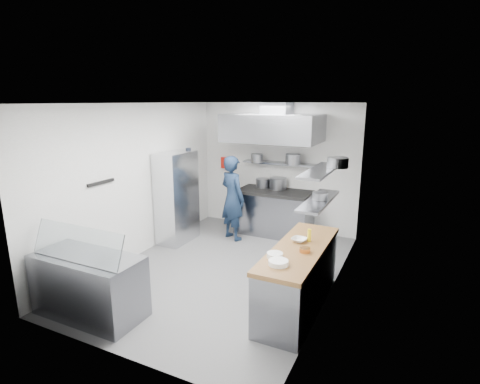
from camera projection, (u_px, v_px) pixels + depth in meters
The scene contains 35 objects.
floor at pixel (225, 270), 6.45m from camera, with size 5.00×5.00×0.00m, color #48484A.
ceiling at pixel (223, 103), 5.78m from camera, with size 5.00×5.00×0.00m, color silver.
wall_back at pixel (277, 167), 8.31m from camera, with size 3.60×0.02×2.80m, color white.
wall_front at pixel (112, 241), 3.93m from camera, with size 3.60×0.02×2.80m, color white.
wall_left at pixel (138, 181), 6.87m from camera, with size 5.00×0.02×2.80m, color white.
wall_right at pixel (335, 204), 5.36m from camera, with size 5.00×0.02×2.80m, color white.
gas_range at pixel (274, 213), 8.14m from camera, with size 1.60×0.80×0.90m, color gray.
cooktop at pixel (274, 192), 8.03m from camera, with size 1.57×0.78×0.06m, color black.
stock_pot_left at pixel (262, 183), 8.29m from camera, with size 0.30×0.30×0.20m, color slate.
stock_pot_mid at pixel (278, 183), 8.17m from camera, with size 0.38×0.38×0.24m, color slate.
over_range_shelf at pixel (279, 163), 8.10m from camera, with size 1.60×0.30×0.04m, color gray.
shelf_pot_a at pixel (257, 158), 8.08m from camera, with size 0.26×0.26×0.18m, color slate.
shelf_pot_b at pixel (293, 159), 7.77m from camera, with size 0.31×0.31×0.22m, color slate.
extractor_hood at pixel (273, 128), 7.55m from camera, with size 1.90×1.15×0.55m, color gray.
hood_duct at pixel (277, 109), 7.65m from camera, with size 0.55×0.55×0.24m, color slate.
red_firebox at pixel (226, 163), 8.77m from camera, with size 0.22×0.10×0.26m, color red.
chef at pixel (232, 198), 7.73m from camera, with size 0.64×0.42×1.76m, color #122037.
wire_rack at pixel (177, 197), 7.59m from camera, with size 0.50×0.90×1.85m, color silver.
rack_bin_a at pixel (183, 201), 7.81m from camera, with size 0.16×0.20×0.18m, color white.
rack_bin_b at pixel (194, 174), 8.08m from camera, with size 0.13×0.17×0.15m, color yellow.
rack_jar at pixel (188, 152), 7.71m from camera, with size 0.11×0.11×0.18m, color black.
knife_strip at pixel (101, 183), 6.04m from camera, with size 0.04×0.55×0.05m, color black.
prep_counter_base at pixel (298, 279), 5.20m from camera, with size 0.62×2.00×0.84m, color gray.
prep_counter_top at pixel (300, 249), 5.10m from camera, with size 0.65×2.04×0.06m, color olive.
plate_stack_a at pixel (278, 263), 4.53m from camera, with size 0.24×0.24×0.06m, color white.
plate_stack_b at pixel (275, 255), 4.75m from camera, with size 0.21×0.21×0.06m, color white.
copper_pan at pixel (305, 250), 4.91m from camera, with size 0.14×0.14×0.06m, color #C57A37.
squeeze_bottle at pixel (309, 235), 5.28m from camera, with size 0.05×0.05×0.18m, color yellow.
mixing_bowl at pixel (299, 240), 5.28m from camera, with size 0.21×0.21×0.05m, color white.
wall_shelf_lower at pixel (319, 201), 5.14m from camera, with size 0.30×1.30×0.04m, color gray.
wall_shelf_upper at pixel (321, 171), 5.04m from camera, with size 0.30×1.30×0.04m, color gray.
shelf_pot_c at pixel (320, 196), 5.11m from camera, with size 0.21×0.21×0.10m, color slate.
shelf_pot_d at pixel (338, 163), 5.14m from camera, with size 0.29×0.29×0.14m, color slate.
display_case at pixel (89, 285), 5.02m from camera, with size 1.50×0.70×0.85m, color gray.
display_glass at pixel (77, 243), 4.76m from camera, with size 1.47×0.02×0.45m, color silver.
Camera 1 is at (2.81, -5.25, 2.84)m, focal length 28.00 mm.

